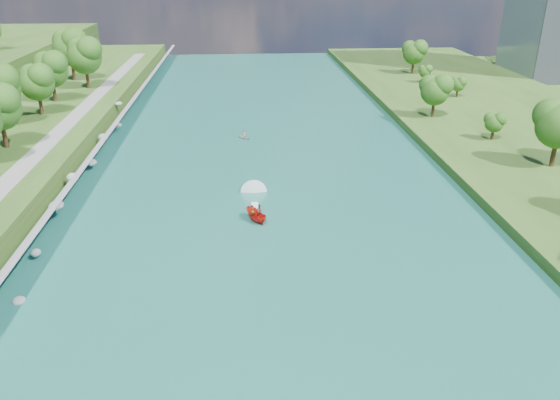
{
  "coord_description": "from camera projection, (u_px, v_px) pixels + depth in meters",
  "views": [
    {
      "loc": [
        -2.85,
        -50.36,
        29.09
      ],
      "look_at": [
        1.59,
        10.07,
        2.5
      ],
      "focal_mm": 35.0,
      "sensor_mm": 36.0,
      "label": 1
    }
  ],
  "objects": [
    {
      "name": "trees_east",
      "position": [
        543.0,
        129.0,
        78.98
      ],
      "size": [
        16.01,
        139.97,
        11.87
      ],
      "color": "#1A4D14",
      "rests_on": "berm_east"
    },
    {
      "name": "riverside_path",
      "position": [
        19.0,
        170.0,
        72.53
      ],
      "size": [
        3.0,
        200.0,
        0.1
      ],
      "primitive_type": "cube",
      "color": "gray",
      "rests_on": "berm_west"
    },
    {
      "name": "ground",
      "position": [
        272.0,
        260.0,
        57.88
      ],
      "size": [
        260.0,
        260.0,
        0.0
      ],
      "primitive_type": "plane",
      "color": "#2D5119",
      "rests_on": "ground"
    },
    {
      "name": "riprap_bank",
      "position": [
        71.0,
        183.0,
        73.17
      ],
      "size": [
        4.27,
        236.0,
        4.11
      ],
      "color": "slate",
      "rests_on": "ground"
    },
    {
      "name": "motorboat",
      "position": [
        255.0,
        210.0,
        67.75
      ],
      "size": [
        3.6,
        18.84,
        2.23
      ],
      "rotation": [
        0.0,
        0.0,
        3.63
      ],
      "color": "red",
      "rests_on": "river_water"
    },
    {
      "name": "river_water",
      "position": [
        263.0,
        188.0,
        76.12
      ],
      "size": [
        55.0,
        240.0,
        0.1
      ],
      "primitive_type": "cube",
      "color": "#175956",
      "rests_on": "ground"
    },
    {
      "name": "raft",
      "position": [
        244.0,
        137.0,
        97.07
      ],
      "size": [
        3.04,
        3.02,
        1.52
      ],
      "rotation": [
        0.0,
        0.0,
        0.8
      ],
      "color": "#95999D",
      "rests_on": "river_water"
    }
  ]
}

